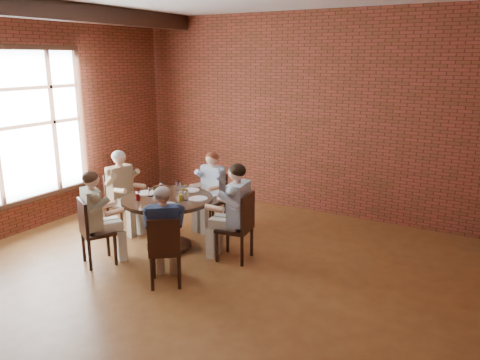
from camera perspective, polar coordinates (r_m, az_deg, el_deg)
The scene contains 28 objects.
floor at distance 5.75m, azimuth -7.22°, elevation -12.81°, with size 7.00×7.00×0.00m, color brown.
wall_back at distance 8.20m, azimuth 7.56°, elevation 7.98°, with size 7.00×7.00×0.00m, color brown.
ceiling_beam at distance 6.92m, azimuth -25.42°, elevation 18.56°, with size 0.22×6.90×0.26m, color black.
window at distance 7.79m, azimuth -24.77°, elevation 6.04°, with size 0.10×2.16×2.36m.
dining_table at distance 6.67m, azimuth -8.79°, elevation -3.95°, with size 1.27×1.27×0.75m.
chair_a at distance 6.22m, azimuth 0.03°, elevation -5.42°, with size 0.48×0.48×0.93m.
diner_a at distance 6.20m, azimuth -0.69°, elevation -3.98°, with size 0.52×0.64×1.32m, color teal, non-canonical shape.
chair_b at distance 7.44m, azimuth -3.18°, elevation -2.20°, with size 0.40×0.40×0.88m.
diner_b at distance 7.35m, azimuth -3.54°, elevation -1.35°, with size 0.46×0.57×1.23m, color #A0B3CB, non-canonical shape.
chair_c at distance 7.52m, azimuth -14.40°, elevation -2.37°, with size 0.46×0.46×0.91m.
diner_c at distance 7.42m, azimuth -14.12°, elevation -1.43°, with size 0.49×0.61×1.28m, color brown, non-canonical shape.
chair_d at distance 6.38m, azimuth -17.61°, elevation -5.74°, with size 0.52×0.52×0.89m.
diner_d at distance 6.36m, azimuth -17.05°, elevation -4.47°, with size 0.48×0.59×1.25m, color #B39E8C, non-canonical shape.
chair_e at distance 5.59m, azimuth -9.14°, elevation -8.27°, with size 0.52×0.52×0.88m.
diner_e at distance 5.61m, azimuth -9.17°, elevation -6.76°, with size 0.46×0.57×1.22m, color #16223E, non-canonical shape.
plate_a at distance 6.47m, azimuth -5.13°, elevation -2.29°, with size 0.26×0.26×0.01m, color white.
plate_b at distance 6.90m, azimuth -6.03°, elevation -1.25°, with size 0.26×0.26×0.01m, color white.
plate_c at distance 6.86m, azimuth -11.41°, elevation -1.55°, with size 0.26×0.26×0.01m, color white.
plate_d at distance 6.25m, azimuth -8.93°, elevation -3.04°, with size 0.26×0.26×0.01m, color white.
glass_a at distance 6.44m, azimuth -6.62°, elevation -1.84°, with size 0.07×0.07×0.14m, color white.
glass_b at distance 6.71m, azimuth -6.80°, elevation -1.16°, with size 0.07×0.07×0.14m, color white.
glass_c at distance 6.90m, azimuth -7.54°, elevation -0.74°, with size 0.07×0.07×0.14m, color white.
glass_d at distance 6.81m, azimuth -9.51°, elevation -1.02°, with size 0.07×0.07×0.14m, color white.
glass_e at distance 6.69m, azimuth -10.82°, elevation -1.39°, with size 0.07×0.07×0.14m, color white.
glass_f at distance 6.54m, azimuth -12.37°, elevation -1.84°, with size 0.07×0.07×0.14m, color white.
glass_g at distance 6.34m, azimuth -9.33°, elevation -2.21°, with size 0.07×0.07×0.14m, color white.
glass_h at distance 6.41m, azimuth -7.23°, elevation -1.94°, with size 0.07×0.07×0.14m, color white.
smartphone at distance 6.18m, azimuth -8.41°, elevation -3.25°, with size 0.07×0.13×0.01m, color black.
Camera 1 is at (3.16, -4.00, 2.65)m, focal length 35.00 mm.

